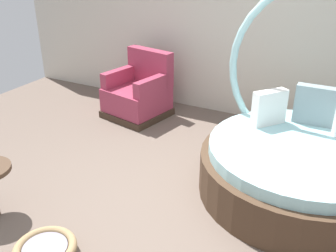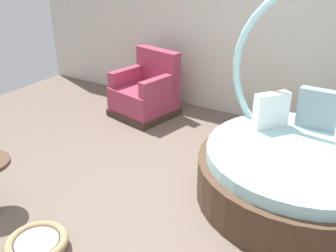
{
  "view_description": "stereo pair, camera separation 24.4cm",
  "coord_description": "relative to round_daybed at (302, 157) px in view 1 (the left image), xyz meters",
  "views": [
    {
      "loc": [
        1.36,
        -2.57,
        2.31
      ],
      "look_at": [
        -0.35,
        0.68,
        0.55
      ],
      "focal_mm": 40.67,
      "sensor_mm": 36.0,
      "label": 1
    },
    {
      "loc": [
        1.57,
        -2.45,
        2.31
      ],
      "look_at": [
        -0.35,
        0.68,
        0.55
      ],
      "focal_mm": 40.67,
      "sensor_mm": 36.0,
      "label": 2
    }
  ],
  "objects": [
    {
      "name": "ground_plane",
      "position": [
        -1.02,
        -0.99,
        -0.39
      ],
      "size": [
        8.0,
        8.0,
        0.02
      ],
      "primitive_type": "cube",
      "color": "#66564C"
    },
    {
      "name": "back_wall",
      "position": [
        -1.02,
        1.61,
        0.94
      ],
      "size": [
        8.0,
        0.12,
        2.64
      ],
      "primitive_type": "cube",
      "color": "beige",
      "rests_on": "ground_plane"
    },
    {
      "name": "pet_basket",
      "position": [
        -1.62,
        -1.95,
        -0.31
      ],
      "size": [
        0.51,
        0.51,
        0.13
      ],
      "color": "#9E7F56",
      "rests_on": "ground_plane"
    },
    {
      "name": "red_armchair",
      "position": [
        -2.46,
        0.87,
        -0.05
      ],
      "size": [
        0.94,
        0.94,
        0.94
      ],
      "color": "#38281E",
      "rests_on": "ground_plane"
    },
    {
      "name": "round_daybed",
      "position": [
        0.0,
        0.0,
        0.0
      ],
      "size": [
        1.98,
        1.98,
        2.09
      ],
      "color": "#473323",
      "rests_on": "ground_plane"
    }
  ]
}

